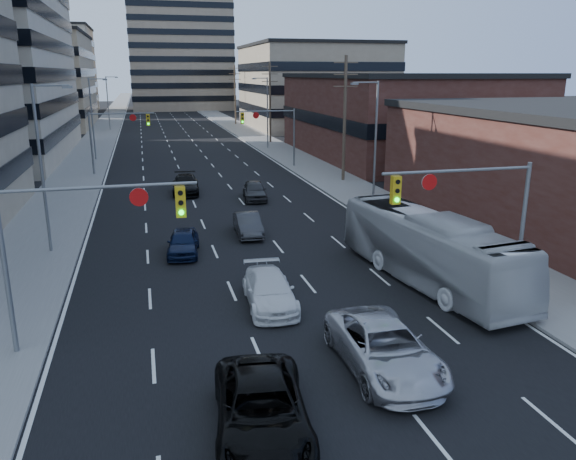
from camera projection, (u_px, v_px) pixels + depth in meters
The scene contains 29 objects.
ground at pixel (372, 452), 14.59m from camera, with size 400.00×400.00×0.00m, color black.
road_surface at pixel (163, 114), 135.80m from camera, with size 18.00×300.00×0.02m, color black.
sidewalk_left at pixel (114, 114), 133.02m from camera, with size 5.00×300.00×0.15m, color slate.
sidewalk_right at pixel (211, 113), 138.55m from camera, with size 5.00×300.00×0.15m, color slate.
office_left_far at pixel (30, 82), 99.90m from camera, with size 20.00×30.00×16.00m, color gray.
storefront_right_mid at pixel (398, 117), 65.77m from camera, with size 20.00×30.00×9.00m, color #472119.
office_right_far at pixel (313, 88), 100.77m from camera, with size 22.00×28.00×14.00m, color gray.
bg_block_left at pixel (41, 71), 135.70m from camera, with size 24.00×24.00×20.00m, color #ADA089.
bg_block_right at pixel (291, 88), 141.89m from camera, with size 22.00×22.00×12.00m, color gray.
signal_near_left at pixel (82, 231), 19.09m from camera, with size 6.59×0.33×6.00m.
signal_near_right at pixel (471, 206), 22.68m from camera, with size 6.59×0.33×6.00m.
signal_far_left at pixel (116, 130), 53.54m from camera, with size 6.09×0.33×6.00m.
signal_far_right at pixel (272, 126), 57.24m from camera, with size 6.09×0.33×6.00m.
utility_pole_block at pixel (345, 117), 49.54m from camera, with size 2.20×0.28×11.00m.
utility_pole_midblock at pixel (270, 101), 77.51m from camera, with size 2.20×0.28×11.00m.
utility_pole_distant at pixel (235, 94), 105.48m from camera, with size 2.20×0.28×11.00m.
streetlight_left_near at pixel (44, 161), 29.39m from camera, with size 2.03×0.22×9.00m.
streetlight_left_mid at pixel (93, 115), 62.03m from camera, with size 2.03×0.22×9.00m.
streetlight_left_far at pixel (109, 100), 94.66m from camera, with size 2.03×0.22×9.00m.
streetlight_right_near at pixel (373, 139), 39.03m from camera, with size 2.03×0.22×9.00m.
streetlight_right_far at pixel (266, 109), 71.66m from camera, with size 2.03×0.22×9.00m.
black_pickup at pixel (262, 410), 15.11m from camera, with size 2.50×5.41×1.50m, color black.
white_van at pixel (269, 290), 23.61m from camera, with size 1.93×4.76×1.38m, color white.
silver_suv at pixel (384, 348), 18.44m from camera, with size 2.66×5.77×1.60m, color #B9B8BD.
transit_bus at pixel (429, 249), 26.05m from camera, with size 2.77×11.82×3.29m, color #BBBBBB.
sedan_blue at pixel (183, 242), 30.35m from camera, with size 1.61×4.00×1.36m, color black.
sedan_grey_center at pixel (248, 225), 33.97m from camera, with size 1.40×4.01×1.32m, color #313133.
sedan_black_far at pixel (186, 185), 45.74m from camera, with size 2.09×5.13×1.49m, color black.
sedan_grey_right at pixel (255, 190), 43.53m from camera, with size 1.72×4.28×1.46m, color #2D2D2F.
Camera 1 is at (-5.24, -11.55, 9.50)m, focal length 35.00 mm.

